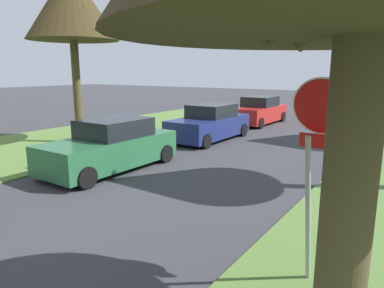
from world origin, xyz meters
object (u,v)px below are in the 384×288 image
(stop_sign_far, at_px, (318,138))
(parked_sedan_navy, at_px, (210,124))
(parked_sedan_green, at_px, (111,147))
(parked_sedan_red, at_px, (259,111))
(street_tree_left_mid_b, at_px, (71,5))

(stop_sign_far, xyz_separation_m, parked_sedan_navy, (-6.90, 8.49, -1.43))
(stop_sign_far, xyz_separation_m, parked_sedan_green, (-6.89, 2.61, -1.43))
(stop_sign_far, bearing_deg, parked_sedan_navy, 129.12)
(parked_sedan_green, bearing_deg, parked_sedan_red, 91.09)
(stop_sign_far, relative_size, parked_sedan_green, 0.66)
(street_tree_left_mid_b, relative_size, parked_sedan_navy, 1.59)
(street_tree_left_mid_b, distance_m, parked_sedan_navy, 7.45)
(street_tree_left_mid_b, height_order, parked_sedan_navy, street_tree_left_mid_b)
(parked_sedan_navy, relative_size, parked_sedan_red, 1.00)
(stop_sign_far, height_order, street_tree_left_mid_b, street_tree_left_mid_b)
(street_tree_left_mid_b, height_order, parked_sedan_green, street_tree_left_mid_b)
(stop_sign_far, relative_size, street_tree_left_mid_b, 0.42)
(parked_sedan_green, bearing_deg, stop_sign_far, -20.71)
(stop_sign_far, xyz_separation_m, parked_sedan_red, (-7.12, 14.30, -1.43))
(street_tree_left_mid_b, bearing_deg, parked_sedan_red, 67.64)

